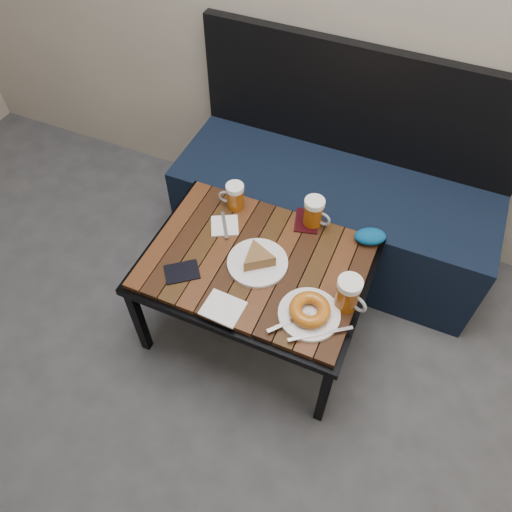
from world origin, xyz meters
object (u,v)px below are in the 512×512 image
at_px(passport_navy, 182,272).
at_px(plate_pie, 258,260).
at_px(beer_mug_right, 348,294).
at_px(beer_mug_centre, 314,212).
at_px(plate_bagel, 309,312).
at_px(cafe_table, 256,268).
at_px(passport_burgundy, 307,221).
at_px(knit_pouch, 370,236).
at_px(bench, 332,207).
at_px(beer_mug_left, 235,196).

bearing_deg(passport_navy, plate_pie, 83.58).
xyz_separation_m(beer_mug_right, plate_pie, (-0.35, 0.04, -0.04)).
bearing_deg(beer_mug_centre, plate_bagel, -61.21).
distance_m(cafe_table, passport_navy, 0.28).
distance_m(passport_burgundy, knit_pouch, 0.25).
bearing_deg(beer_mug_centre, bench, 99.71).
distance_m(beer_mug_left, beer_mug_centre, 0.32).
xyz_separation_m(plate_bagel, knit_pouch, (0.10, 0.41, 0.00)).
relative_size(beer_mug_left, passport_navy, 0.93).
distance_m(bench, passport_burgundy, 0.37).
relative_size(plate_pie, passport_burgundy, 1.77).
height_order(beer_mug_right, plate_bagel, beer_mug_right).
bearing_deg(beer_mug_left, cafe_table, 118.74).
distance_m(beer_mug_right, plate_bagel, 0.14).
bearing_deg(passport_navy, cafe_table, 86.92).
xyz_separation_m(beer_mug_right, knit_pouch, (-0.00, 0.31, -0.04)).
bearing_deg(knit_pouch, beer_mug_left, -176.02).
bearing_deg(knit_pouch, plate_pie, -142.05).
xyz_separation_m(passport_burgundy, knit_pouch, (0.25, 0.00, 0.02)).
relative_size(plate_pie, passport_navy, 1.82).
distance_m(beer_mug_left, beer_mug_right, 0.62).
xyz_separation_m(plate_bagel, passport_burgundy, (-0.15, 0.41, -0.02)).
xyz_separation_m(bench, passport_burgundy, (-0.03, -0.30, 0.20)).
bearing_deg(plate_pie, beer_mug_right, -6.82).
bearing_deg(beer_mug_right, passport_navy, -147.33).
bearing_deg(passport_burgundy, cafe_table, -126.94).
relative_size(cafe_table, beer_mug_left, 7.29).
xyz_separation_m(beer_mug_left, knit_pouch, (0.55, 0.04, -0.03)).
relative_size(beer_mug_left, passport_burgundy, 0.91).
bearing_deg(cafe_table, passport_navy, -145.28).
xyz_separation_m(beer_mug_centre, plate_bagel, (0.13, -0.41, -0.04)).
bearing_deg(beer_mug_right, plate_bagel, -115.38).
xyz_separation_m(cafe_table, passport_navy, (-0.23, -0.16, 0.05)).
bearing_deg(beer_mug_centre, beer_mug_right, -42.41).
relative_size(cafe_table, passport_navy, 6.80).
height_order(beer_mug_left, plate_bagel, beer_mug_left).
distance_m(beer_mug_right, knit_pouch, 0.32).
xyz_separation_m(passport_navy, passport_burgundy, (0.33, 0.42, 0.00)).
bearing_deg(cafe_table, passport_burgundy, 67.75).
distance_m(beer_mug_left, knit_pouch, 0.55).
bearing_deg(passport_burgundy, plate_bagel, -83.93).
xyz_separation_m(beer_mug_left, beer_mug_right, (0.55, -0.28, 0.01)).
relative_size(beer_mug_left, beer_mug_centre, 0.91).
bearing_deg(passport_navy, beer_mug_centre, 101.53).
height_order(bench, passport_navy, bench).
relative_size(cafe_table, knit_pouch, 6.93).
relative_size(plate_pie, knit_pouch, 1.86).
xyz_separation_m(beer_mug_centre, passport_burgundy, (-0.02, 0.00, -0.06)).
relative_size(bench, plate_bagel, 5.30).
distance_m(cafe_table, passport_burgundy, 0.28).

